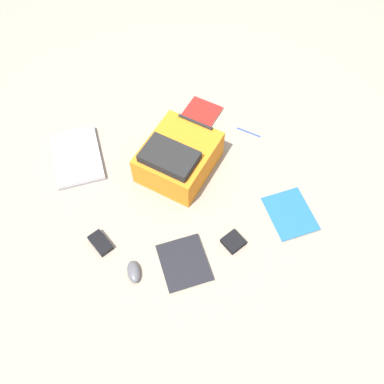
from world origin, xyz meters
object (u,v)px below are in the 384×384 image
at_px(backpack, 178,157).
at_px(pen_black, 249,132).
at_px(power_brick, 101,243).
at_px(book_blue, 184,263).
at_px(computer_mouse, 134,272).
at_px(book_manual, 290,214).
at_px(book_comic, 199,116).
at_px(earbud_pouch, 233,242).
at_px(laptop, 77,157).

distance_m(backpack, pen_black, 0.47).
bearing_deg(power_brick, pen_black, 11.60).
bearing_deg(book_blue, computer_mouse, 160.53).
xyz_separation_m(book_manual, computer_mouse, (-0.80, 0.12, 0.01)).
bearing_deg(book_comic, book_manual, -85.96).
relative_size(book_manual, computer_mouse, 2.68).
distance_m(book_comic, pen_black, 0.30).
relative_size(book_manual, earbud_pouch, 3.25).
xyz_separation_m(laptop, book_manual, (0.77, -0.86, -0.01)).
distance_m(backpack, earbud_pouch, 0.52).
bearing_deg(book_manual, book_blue, 175.75).
bearing_deg(book_manual, laptop, 131.96).
bearing_deg(computer_mouse, earbud_pouch, 3.91).
height_order(book_blue, computer_mouse, computer_mouse).
xyz_separation_m(book_comic, computer_mouse, (-0.75, -0.66, 0.01)).
xyz_separation_m(book_blue, computer_mouse, (-0.22, 0.08, 0.01)).
distance_m(computer_mouse, power_brick, 0.22).
bearing_deg(laptop, pen_black, -19.81).
relative_size(power_brick, pen_black, 0.85).
relative_size(book_manual, book_blue, 1.03).
distance_m(backpack, computer_mouse, 0.62).
bearing_deg(power_brick, computer_mouse, -71.45).
xyz_separation_m(laptop, book_blue, (0.19, -0.82, -0.01)).
bearing_deg(power_brick, book_comic, 28.56).
relative_size(computer_mouse, power_brick, 0.90).
relative_size(book_blue, earbud_pouch, 3.15).
xyz_separation_m(computer_mouse, earbud_pouch, (0.47, -0.11, -0.01)).
distance_m(computer_mouse, earbud_pouch, 0.49).
xyz_separation_m(backpack, power_brick, (-0.54, -0.19, -0.08)).
distance_m(book_comic, earbud_pouch, 0.81).
bearing_deg(pen_black, backpack, -178.72).
distance_m(book_manual, computer_mouse, 0.81).
relative_size(backpack, book_blue, 1.77).
bearing_deg(earbud_pouch, book_blue, 173.71).
bearing_deg(earbud_pouch, power_brick, 149.84).
relative_size(power_brick, earbud_pouch, 1.35).
bearing_deg(book_manual, computer_mouse, 171.43).
bearing_deg(book_comic, power_brick, -151.44).
bearing_deg(pen_black, power_brick, -168.40).
bearing_deg(laptop, earbud_pouch, -62.21).
bearing_deg(book_manual, earbud_pouch, 177.33).
bearing_deg(laptop, power_brick, -100.71).
height_order(book_comic, book_manual, book_comic).
distance_m(book_blue, computer_mouse, 0.23).
distance_m(power_brick, pen_black, 1.02).
distance_m(backpack, book_comic, 0.39).
xyz_separation_m(book_manual, book_blue, (-0.58, 0.04, 0.00)).
bearing_deg(backpack, laptop, 142.67).
xyz_separation_m(book_comic, power_brick, (-0.82, -0.44, 0.01)).
bearing_deg(laptop, book_manual, -48.04).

